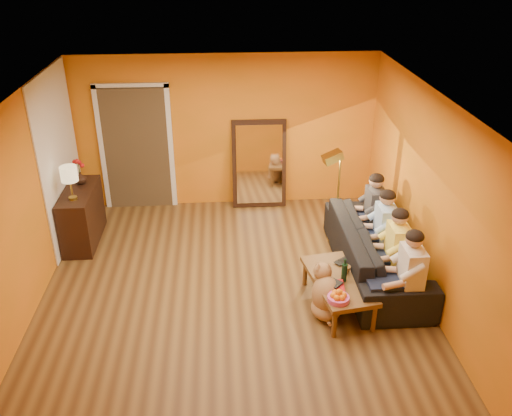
{
  "coord_description": "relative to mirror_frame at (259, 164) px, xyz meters",
  "views": [
    {
      "loc": [
        -0.09,
        -5.92,
        4.26
      ],
      "look_at": [
        0.35,
        0.5,
        1.0
      ],
      "focal_mm": 38.0,
      "sensor_mm": 36.0,
      "label": 1
    }
  ],
  "objects": [
    {
      "name": "sofa",
      "position": [
        1.45,
        -2.27,
        -0.4
      ],
      "size": [
        2.49,
        0.97,
        0.73
      ],
      "primitive_type": "imported",
      "rotation": [
        0.0,
        0.0,
        1.57
      ],
      "color": "black",
      "rests_on": "floor"
    },
    {
      "name": "vase",
      "position": [
        -2.79,
        -0.83,
        0.18
      ],
      "size": [
        0.18,
        0.18,
        0.19
      ],
      "primitive_type": "imported",
      "color": "black",
      "rests_on": "sideboard"
    },
    {
      "name": "book_lower",
      "position": [
        0.6,
        -3.21,
        -0.33
      ],
      "size": [
        0.26,
        0.28,
        0.02
      ],
      "primitive_type": "imported",
      "rotation": [
        0.0,
        0.0,
        0.52
      ],
      "color": "black",
      "rests_on": "coffee_table"
    },
    {
      "name": "tumbler",
      "position": [
        0.9,
        -2.89,
        -0.29
      ],
      "size": [
        0.13,
        0.13,
        0.1
      ],
      "primitive_type": "imported",
      "rotation": [
        0.0,
        0.0,
        0.22
      ],
      "color": "#B27F3F",
      "rests_on": "coffee_table"
    },
    {
      "name": "person_far_right",
      "position": [
        1.58,
        -1.62,
        -0.15
      ],
      "size": [
        0.7,
        0.44,
        1.22
      ],
      "primitive_type": null,
      "color": "#302F34",
      "rests_on": "sofa"
    },
    {
      "name": "laptop",
      "position": [
        0.96,
        -2.66,
        -0.33
      ],
      "size": [
        0.36,
        0.33,
        0.02
      ],
      "primitive_type": "imported",
      "rotation": [
        0.0,
        0.0,
        0.6
      ],
      "color": "black",
      "rests_on": "coffee_table"
    },
    {
      "name": "coffee_table",
      "position": [
        0.78,
        -3.01,
        -0.55
      ],
      "size": [
        0.81,
        1.31,
        0.42
      ],
      "primitive_type": null,
      "rotation": [
        0.0,
        0.0,
        0.17
      ],
      "color": "brown",
      "rests_on": "floor"
    },
    {
      "name": "flowers",
      "position": [
        -2.79,
        -0.83,
        0.42
      ],
      "size": [
        0.17,
        0.17,
        0.42
      ],
      "primitive_type": null,
      "color": "#B31514",
      "rests_on": "vase"
    },
    {
      "name": "mirror_glass",
      "position": [
        0.0,
        -0.04,
        0.0
      ],
      "size": [
        0.78,
        0.21,
        1.35
      ],
      "primitive_type": "cube",
      "rotation": [
        -0.14,
        0.0,
        0.0
      ],
      "color": "white",
      "rests_on": "mirror_frame"
    },
    {
      "name": "floor_lamp",
      "position": [
        1.09,
        -1.33,
        -0.04
      ],
      "size": [
        0.34,
        0.29,
        1.44
      ],
      "primitive_type": null,
      "rotation": [
        0.0,
        0.0,
        0.18
      ],
      "color": "#B39634",
      "rests_on": "floor"
    },
    {
      "name": "book_mid",
      "position": [
        0.61,
        -3.2,
        -0.31
      ],
      "size": [
        0.22,
        0.28,
        0.02
      ],
      "primitive_type": "imported",
      "rotation": [
        0.0,
        0.0,
        -0.09
      ],
      "color": "#B31514",
      "rests_on": "book_lower"
    },
    {
      "name": "wine_bottle",
      "position": [
        0.83,
        -3.06,
        -0.18
      ],
      "size": [
        0.07,
        0.07,
        0.31
      ],
      "primitive_type": "cylinder",
      "color": "black",
      "rests_on": "coffee_table"
    },
    {
      "name": "table_lamp",
      "position": [
        -2.79,
        -1.38,
        0.34
      ],
      "size": [
        0.24,
        0.24,
        0.51
      ],
      "primitive_type": null,
      "color": "beige",
      "rests_on": "sideboard"
    },
    {
      "name": "door_header",
      "position": [
        -2.05,
        0.08,
        1.36
      ],
      "size": [
        1.22,
        0.06,
        0.08
      ],
      "primitive_type": "cube",
      "color": "white",
      "rests_on": "wall_back"
    },
    {
      "name": "sideboard",
      "position": [
        -2.79,
        -1.08,
        -0.34
      ],
      "size": [
        0.44,
        1.18,
        0.85
      ],
      "primitive_type": "cube",
      "color": "black",
      "rests_on": "floor"
    },
    {
      "name": "person_far_left",
      "position": [
        1.58,
        -3.27,
        -0.15
      ],
      "size": [
        0.7,
        0.44,
        1.22
      ],
      "primitive_type": null,
      "color": "beige",
      "rests_on": "sofa"
    },
    {
      "name": "room_shell",
      "position": [
        -0.55,
        -2.26,
        0.54
      ],
      "size": [
        5.0,
        5.5,
        2.6
      ],
      "color": "brown",
      "rests_on": "ground"
    },
    {
      "name": "person_mid_right",
      "position": [
        1.58,
        -2.17,
        -0.15
      ],
      "size": [
        0.7,
        0.44,
        1.22
      ],
      "primitive_type": null,
      "color": "#9BC0F0",
      "rests_on": "sofa"
    },
    {
      "name": "door_jamb_left",
      "position": [
        -2.62,
        0.08,
        0.29
      ],
      "size": [
        0.08,
        0.06,
        2.2
      ],
      "primitive_type": "cube",
      "color": "white",
      "rests_on": "wall_back"
    },
    {
      "name": "book_upper",
      "position": [
        0.6,
        -3.22,
        -0.29
      ],
      "size": [
        0.28,
        0.28,
        0.02
      ],
      "primitive_type": "imported",
      "rotation": [
        0.0,
        0.0,
        0.78
      ],
      "color": "black",
      "rests_on": "book_mid"
    },
    {
      "name": "person_mid_left",
      "position": [
        1.58,
        -2.72,
        -0.15
      ],
      "size": [
        0.7,
        0.44,
        1.22
      ],
      "primitive_type": null,
      "color": "#F7E152",
      "rests_on": "sofa"
    },
    {
      "name": "door_jamb_right",
      "position": [
        -1.48,
        0.08,
        0.29
      ],
      "size": [
        0.08,
        0.06,
        2.2
      ],
      "primitive_type": "cube",
      "color": "white",
      "rests_on": "wall_back"
    },
    {
      "name": "white_accent",
      "position": [
        -3.04,
        -0.88,
        0.54
      ],
      "size": [
        0.02,
        1.9,
        2.58
      ],
      "primitive_type": "cube",
      "color": "white",
      "rests_on": "wall_left"
    },
    {
      "name": "doorway_recess",
      "position": [
        -2.05,
        0.2,
        0.29
      ],
      "size": [
        1.06,
        0.3,
        2.1
      ],
      "primitive_type": "cube",
      "color": "#3F2D19",
      "rests_on": "floor"
    },
    {
      "name": "fruit_bowl",
      "position": [
        0.68,
        -3.46,
        -0.26
      ],
      "size": [
        0.26,
        0.26,
        0.16
      ],
      "primitive_type": null,
      "color": "#DC4DA7",
      "rests_on": "coffee_table"
    },
    {
      "name": "mirror_frame",
      "position": [
        0.0,
        0.0,
        0.0
      ],
      "size": [
        0.92,
        0.27,
        1.51
      ],
      "primitive_type": "cube",
      "rotation": [
        -0.14,
        0.0,
        0.0
      ],
      "color": "black",
      "rests_on": "floor"
    },
    {
      "name": "dog",
      "position": [
        0.6,
        -3.15,
        -0.42
      ],
      "size": [
        0.47,
        0.64,
        0.68
      ],
      "primitive_type": null,
      "rotation": [
        0.0,
        0.0,
        0.18
      ],
      "color": "olive",
      "rests_on": "floor"
    }
  ]
}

